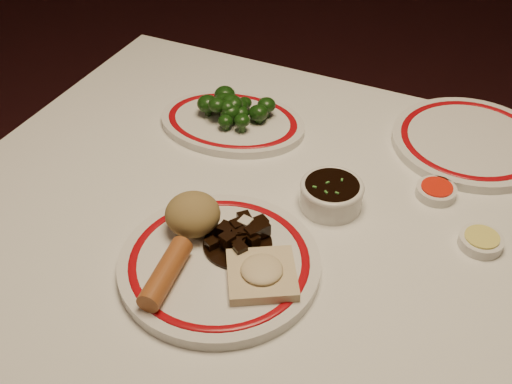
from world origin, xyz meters
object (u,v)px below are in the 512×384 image
(main_plate, at_px, (219,264))
(spring_roll, at_px, (166,273))
(fried_wonton, at_px, (262,273))
(stirfry_heap, at_px, (240,236))
(broccoli_pile, at_px, (234,107))
(dining_table, at_px, (314,278))
(soy_bowl, at_px, (331,195))
(broccoli_plate, at_px, (232,122))
(rice_mound, at_px, (193,214))

(main_plate, bearing_deg, spring_roll, -124.94)
(fried_wonton, bearing_deg, stirfry_heap, 138.92)
(main_plate, height_order, broccoli_pile, broccoli_pile)
(spring_roll, relative_size, fried_wonton, 0.91)
(spring_roll, height_order, stirfry_heap, spring_roll)
(dining_table, xyz_separation_m, fried_wonton, (-0.03, -0.13, 0.12))
(spring_roll, relative_size, broccoli_pile, 0.84)
(dining_table, xyz_separation_m, soy_bowl, (-0.01, 0.07, 0.11))
(broccoli_pile, bearing_deg, broccoli_plate, -89.63)
(stirfry_heap, relative_size, broccoli_plate, 0.35)
(dining_table, xyz_separation_m, main_plate, (-0.10, -0.12, 0.10))
(stirfry_heap, bearing_deg, soy_bowl, 61.12)
(main_plate, distance_m, broccoli_plate, 0.36)
(dining_table, distance_m, spring_roll, 0.27)
(spring_roll, distance_m, fried_wonton, 0.13)
(main_plate, distance_m, broccoli_pile, 0.36)
(broccoli_plate, bearing_deg, main_plate, -66.07)
(broccoli_plate, distance_m, broccoli_pile, 0.03)
(stirfry_heap, height_order, soy_bowl, stirfry_heap)
(main_plate, relative_size, spring_roll, 3.29)
(soy_bowl, bearing_deg, main_plate, -115.80)
(main_plate, height_order, spring_roll, spring_roll)
(broccoli_plate, bearing_deg, soy_bowl, -28.70)
(dining_table, bearing_deg, broccoli_pile, 139.18)
(main_plate, bearing_deg, dining_table, 49.87)
(main_plate, relative_size, broccoli_pile, 2.78)
(fried_wonton, height_order, broccoli_pile, broccoli_pile)
(dining_table, distance_m, stirfry_heap, 0.17)
(main_plate, relative_size, fried_wonton, 3.00)
(fried_wonton, bearing_deg, soy_bowl, 82.66)
(stirfry_heap, distance_m, soy_bowl, 0.17)
(spring_roll, bearing_deg, soy_bowl, 54.53)
(fried_wonton, height_order, soy_bowl, fried_wonton)
(main_plate, height_order, fried_wonton, fried_wonton)
(broccoli_pile, height_order, soy_bowl, broccoli_pile)
(main_plate, bearing_deg, fried_wonton, -5.40)
(rice_mound, height_order, broccoli_pile, rice_mound)
(main_plate, distance_m, stirfry_heap, 0.05)
(stirfry_heap, height_order, broccoli_plate, stirfry_heap)
(dining_table, height_order, spring_roll, spring_roll)
(broccoli_plate, bearing_deg, spring_roll, -75.77)
(spring_roll, bearing_deg, dining_table, 44.39)
(rice_mound, bearing_deg, spring_roll, -80.61)
(fried_wonton, xyz_separation_m, broccoli_plate, (-0.21, 0.33, -0.02))
(main_plate, height_order, broccoli_plate, main_plate)
(dining_table, height_order, broccoli_plate, broccoli_plate)
(dining_table, bearing_deg, rice_mound, -154.00)
(spring_roll, xyz_separation_m, broccoli_plate, (-0.10, 0.39, -0.02))
(rice_mound, xyz_separation_m, soy_bowl, (0.16, 0.15, -0.03))
(main_plate, height_order, rice_mound, rice_mound)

